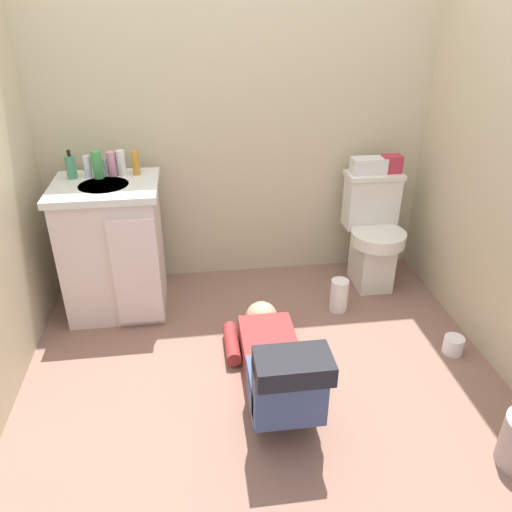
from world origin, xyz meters
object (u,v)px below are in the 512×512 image
at_px(vanity_cabinet, 114,247).
at_px(faucet, 106,167).
at_px(bottle_green, 97,165).
at_px(bottle_pink, 112,164).
at_px(tissue_box, 369,166).
at_px(toilet, 373,233).
at_px(person_plumber, 275,364).
at_px(soap_dispenser, 71,167).
at_px(paper_towel_roll, 339,295).
at_px(bottle_amber, 136,163).
at_px(toilet_paper_roll, 453,345).
at_px(toiletry_bag, 391,164).
at_px(bottle_clear, 88,167).
at_px(bottle_white, 121,163).

height_order(vanity_cabinet, faucet, faucet).
bearing_deg(bottle_green, bottle_pink, 23.62).
xyz_separation_m(vanity_cabinet, tissue_box, (1.61, 0.18, 0.38)).
relative_size(toilet, person_plumber, 0.70).
relative_size(soap_dispenser, bottle_green, 1.04).
xyz_separation_m(person_plumber, tissue_box, (0.77, 1.08, 0.62)).
relative_size(tissue_box, paper_towel_roll, 1.04).
xyz_separation_m(vanity_cabinet, bottle_amber, (0.17, 0.14, 0.47)).
distance_m(tissue_box, toilet_paper_roll, 1.20).
xyz_separation_m(faucet, tissue_box, (1.61, 0.03, -0.07)).
xyz_separation_m(toiletry_bag, bottle_pink, (-1.72, -0.04, 0.09)).
bearing_deg(soap_dispenser, toilet, -1.13).
relative_size(bottle_green, paper_towel_roll, 0.75).
distance_m(tissue_box, bottle_clear, 1.71).
height_order(person_plumber, bottle_green, bottle_green).
relative_size(vanity_cabinet, bottle_pink, 5.78).
height_order(tissue_box, bottle_green, bottle_green).
xyz_separation_m(tissue_box, bottle_pink, (-1.57, -0.04, 0.09)).
bearing_deg(faucet, tissue_box, 1.21).
bearing_deg(faucet, bottle_clear, -166.29).
relative_size(vanity_cabinet, bottle_clear, 6.35).
xyz_separation_m(toilet, bottle_amber, (-1.48, 0.05, 0.52)).
relative_size(bottle_pink, toilet_paper_roll, 1.29).
bearing_deg(toilet_paper_roll, toiletry_bag, 96.96).
bearing_deg(bottle_clear, toilet, -1.07).
bearing_deg(toiletry_bag, toilet, -139.23).
xyz_separation_m(toilet, person_plumber, (-0.82, -0.99, -0.19)).
bearing_deg(toiletry_bag, toilet_paper_roll, -83.04).
bearing_deg(bottle_white, paper_towel_roll, -15.88).
distance_m(bottle_pink, toilet_paper_roll, 2.20).
bearing_deg(toiletry_bag, tissue_box, 180.00).
bearing_deg(bottle_green, paper_towel_roll, -13.60).
distance_m(toilet, bottle_clear, 1.83).
height_order(person_plumber, soap_dispenser, soap_dispenser).
distance_m(toiletry_bag, paper_towel_roll, 0.91).
bearing_deg(vanity_cabinet, soap_dispenser, 146.90).
bearing_deg(paper_towel_roll, tissue_box, 58.12).
bearing_deg(faucet, toilet, -1.95).
height_order(person_plumber, toiletry_bag, toiletry_bag).
height_order(toilet, tissue_box, tissue_box).
bearing_deg(soap_dispenser, bottle_white, 0.78).
xyz_separation_m(faucet, toilet_paper_roll, (1.87, -0.87, -0.82)).
bearing_deg(bottle_pink, toilet_paper_roll, -25.27).
bearing_deg(paper_towel_roll, toiletry_bag, 45.35).
relative_size(toilet, soap_dispenser, 4.52).
bearing_deg(bottle_white, tissue_box, 1.89).
distance_m(faucet, person_plumber, 1.51).
distance_m(bottle_clear, bottle_green, 0.06).
height_order(toiletry_bag, bottle_pink, bottle_pink).
height_order(toilet, vanity_cabinet, vanity_cabinet).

